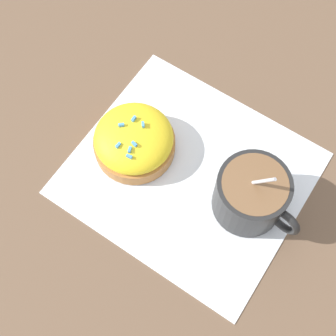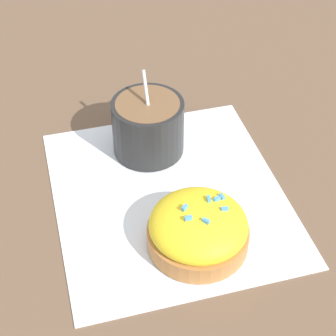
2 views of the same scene
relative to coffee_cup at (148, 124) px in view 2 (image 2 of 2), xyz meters
name	(u,v)px [view 2 (image 2 of 2)]	position (x,y,z in m)	size (l,w,h in m)	color
ground_plane	(169,195)	(0.08, -0.01, -0.04)	(3.00, 3.00, 0.00)	brown
paper_napkin	(169,195)	(0.08, -0.01, -0.04)	(0.31, 0.28, 0.00)	white
coffee_cup	(148,124)	(0.00, 0.00, 0.00)	(0.11, 0.08, 0.10)	black
frosted_pastry	(196,230)	(0.16, -0.01, -0.02)	(0.10, 0.10, 0.05)	#B2753D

